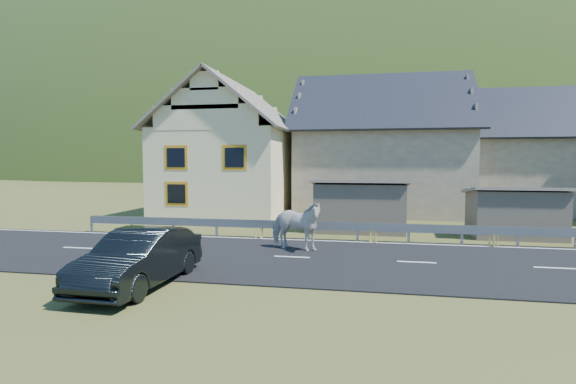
# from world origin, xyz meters

# --- Properties ---
(ground) EXTENTS (160.00, 160.00, 0.00)m
(ground) POSITION_xyz_m (0.00, 0.00, 0.00)
(ground) COLOR #3C4119
(ground) RESTS_ON ground
(road) EXTENTS (60.00, 7.00, 0.04)m
(road) POSITION_xyz_m (0.00, 0.00, 0.02)
(road) COLOR black
(road) RESTS_ON ground
(lane_markings) EXTENTS (60.00, 6.60, 0.01)m
(lane_markings) POSITION_xyz_m (0.00, 0.00, 0.04)
(lane_markings) COLOR silver
(lane_markings) RESTS_ON road
(guardrail) EXTENTS (28.10, 0.09, 0.75)m
(guardrail) POSITION_xyz_m (-0.00, 3.68, 0.56)
(guardrail) COLOR #93969B
(guardrail) RESTS_ON ground
(shed_left) EXTENTS (4.30, 3.30, 2.40)m
(shed_left) POSITION_xyz_m (-2.00, 6.50, 1.10)
(shed_left) COLOR #6C5F51
(shed_left) RESTS_ON ground
(shed_right) EXTENTS (3.80, 2.90, 2.20)m
(shed_right) POSITION_xyz_m (4.50, 6.00, 1.00)
(shed_right) COLOR #6C5F51
(shed_right) RESTS_ON ground
(house_cream) EXTENTS (7.80, 9.80, 8.30)m
(house_cream) POSITION_xyz_m (-10.00, 12.00, 4.36)
(house_cream) COLOR #FBEEB8
(house_cream) RESTS_ON ground
(house_stone_a) EXTENTS (10.80, 9.80, 8.90)m
(house_stone_a) POSITION_xyz_m (-1.00, 15.00, 4.63)
(house_stone_a) COLOR tan
(house_stone_a) RESTS_ON ground
(house_stone_b) EXTENTS (9.80, 8.80, 8.10)m
(house_stone_b) POSITION_xyz_m (9.00, 17.00, 4.24)
(house_stone_b) COLOR tan
(house_stone_b) RESTS_ON ground
(mountain) EXTENTS (440.00, 280.00, 260.00)m
(mountain) POSITION_xyz_m (5.00, 180.00, -20.00)
(mountain) COLOR #243F15
(mountain) RESTS_ON ground
(conifer_patch) EXTENTS (76.00, 50.00, 28.00)m
(conifer_patch) POSITION_xyz_m (-55.00, 110.00, 6.00)
(conifer_patch) COLOR black
(conifer_patch) RESTS_ON ground
(horse) EXTENTS (1.56, 2.33, 1.80)m
(horse) POSITION_xyz_m (-4.10, 1.18, 0.94)
(horse) COLOR beige
(horse) RESTS_ON road
(car) EXTENTS (1.63, 4.47, 1.46)m
(car) POSITION_xyz_m (-7.25, -4.01, 0.73)
(car) COLOR black
(car) RESTS_ON ground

